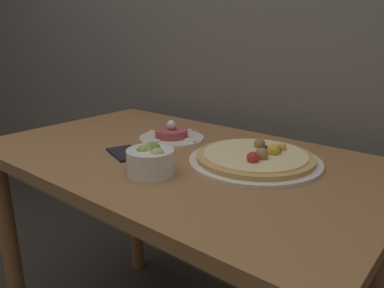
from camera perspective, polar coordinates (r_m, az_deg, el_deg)
dining_table at (r=1.16m, az=-2.14°, el=-7.26°), size 1.20×0.72×0.79m
pizza_plate at (r=1.05m, az=9.65°, el=-2.12°), size 0.36×0.36×0.06m
tartare_plate at (r=1.25m, az=-3.15°, el=1.24°), size 0.21×0.21×0.07m
small_bowl at (r=0.95m, az=-6.32°, el=-2.44°), size 0.12×0.12×0.08m
napkin at (r=1.12m, az=-10.07°, el=-1.38°), size 0.15×0.12×0.01m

